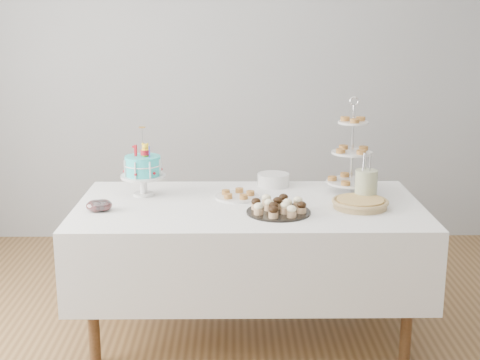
{
  "coord_description": "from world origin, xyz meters",
  "views": [
    {
      "loc": [
        -0.09,
        -3.28,
        1.81
      ],
      "look_at": [
        -0.05,
        0.3,
        0.91
      ],
      "focal_mm": 50.0,
      "sensor_mm": 36.0,
      "label": 1
    }
  ],
  "objects_px": {
    "tiered_stand": "(352,153)",
    "jam_bowl_a": "(96,206)",
    "cupcake_tray": "(279,206)",
    "pastry_plate": "(238,195)",
    "jam_bowl_b": "(102,205)",
    "birthday_cake": "(143,177)",
    "utensil_pitcher": "(366,185)",
    "pie": "(360,203)",
    "plate_stack": "(273,180)",
    "table": "(249,242)"
  },
  "relations": [
    {
      "from": "jam_bowl_b",
      "to": "birthday_cake",
      "type": "bearing_deg",
      "value": 59.32
    },
    {
      "from": "table",
      "to": "birthday_cake",
      "type": "height_order",
      "value": "birthday_cake"
    },
    {
      "from": "cupcake_tray",
      "to": "pastry_plate",
      "type": "xyz_separation_m",
      "value": [
        -0.22,
        0.3,
        -0.02
      ]
    },
    {
      "from": "birthday_cake",
      "to": "pie",
      "type": "bearing_deg",
      "value": 3.53
    },
    {
      "from": "birthday_cake",
      "to": "plate_stack",
      "type": "distance_m",
      "value": 0.8
    },
    {
      "from": "pie",
      "to": "jam_bowl_a",
      "type": "height_order",
      "value": "jam_bowl_a"
    },
    {
      "from": "cupcake_tray",
      "to": "pastry_plate",
      "type": "distance_m",
      "value": 0.37
    },
    {
      "from": "table",
      "to": "pie",
      "type": "xyz_separation_m",
      "value": [
        0.6,
        -0.08,
        0.26
      ]
    },
    {
      "from": "pie",
      "to": "plate_stack",
      "type": "relative_size",
      "value": 1.59
    },
    {
      "from": "table",
      "to": "tiered_stand",
      "type": "relative_size",
      "value": 3.38
    },
    {
      "from": "birthday_cake",
      "to": "jam_bowl_a",
      "type": "xyz_separation_m",
      "value": [
        -0.21,
        -0.32,
        -0.08
      ]
    },
    {
      "from": "cupcake_tray",
      "to": "tiered_stand",
      "type": "xyz_separation_m",
      "value": [
        0.46,
        0.42,
        0.2
      ]
    },
    {
      "from": "table",
      "to": "plate_stack",
      "type": "height_order",
      "value": "plate_stack"
    },
    {
      "from": "table",
      "to": "birthday_cake",
      "type": "relative_size",
      "value": 4.8
    },
    {
      "from": "plate_stack",
      "to": "table",
      "type": "bearing_deg",
      "value": -111.68
    },
    {
      "from": "pie",
      "to": "utensil_pitcher",
      "type": "relative_size",
      "value": 1.12
    },
    {
      "from": "cupcake_tray",
      "to": "plate_stack",
      "type": "distance_m",
      "value": 0.58
    },
    {
      "from": "pastry_plate",
      "to": "jam_bowl_a",
      "type": "height_order",
      "value": "jam_bowl_a"
    },
    {
      "from": "pie",
      "to": "jam_bowl_a",
      "type": "relative_size",
      "value": 2.9
    },
    {
      "from": "pie",
      "to": "tiered_stand",
      "type": "bearing_deg",
      "value": 89.25
    },
    {
      "from": "table",
      "to": "plate_stack",
      "type": "distance_m",
      "value": 0.51
    },
    {
      "from": "table",
      "to": "pie",
      "type": "bearing_deg",
      "value": -7.74
    },
    {
      "from": "birthday_cake",
      "to": "jam_bowl_b",
      "type": "height_order",
      "value": "birthday_cake"
    },
    {
      "from": "table",
      "to": "pastry_plate",
      "type": "height_order",
      "value": "pastry_plate"
    },
    {
      "from": "table",
      "to": "utensil_pitcher",
      "type": "distance_m",
      "value": 0.74
    },
    {
      "from": "pie",
      "to": "pastry_plate",
      "type": "distance_m",
      "value": 0.7
    },
    {
      "from": "jam_bowl_b",
      "to": "utensil_pitcher",
      "type": "height_order",
      "value": "utensil_pitcher"
    },
    {
      "from": "cupcake_tray",
      "to": "jam_bowl_b",
      "type": "distance_m",
      "value": 0.95
    },
    {
      "from": "birthday_cake",
      "to": "pastry_plate",
      "type": "bearing_deg",
      "value": 9.48
    },
    {
      "from": "table",
      "to": "jam_bowl_b",
      "type": "relative_size",
      "value": 18.0
    },
    {
      "from": "jam_bowl_a",
      "to": "utensil_pitcher",
      "type": "relative_size",
      "value": 0.38
    },
    {
      "from": "birthday_cake",
      "to": "tiered_stand",
      "type": "distance_m",
      "value": 1.23
    },
    {
      "from": "tiered_stand",
      "to": "table",
      "type": "bearing_deg",
      "value": -158.05
    },
    {
      "from": "pastry_plate",
      "to": "utensil_pitcher",
      "type": "height_order",
      "value": "utensil_pitcher"
    },
    {
      "from": "cupcake_tray",
      "to": "utensil_pitcher",
      "type": "relative_size",
      "value": 1.23
    },
    {
      "from": "plate_stack",
      "to": "utensil_pitcher",
      "type": "bearing_deg",
      "value": -35.7
    },
    {
      "from": "birthday_cake",
      "to": "jam_bowl_a",
      "type": "bearing_deg",
      "value": -108.15
    },
    {
      "from": "cupcake_tray",
      "to": "jam_bowl_a",
      "type": "height_order",
      "value": "cupcake_tray"
    },
    {
      "from": "table",
      "to": "jam_bowl_a",
      "type": "distance_m",
      "value": 0.87
    },
    {
      "from": "pie",
      "to": "jam_bowl_b",
      "type": "height_order",
      "value": "jam_bowl_b"
    },
    {
      "from": "tiered_stand",
      "to": "pastry_plate",
      "type": "distance_m",
      "value": 0.72
    },
    {
      "from": "plate_stack",
      "to": "pastry_plate",
      "type": "height_order",
      "value": "plate_stack"
    },
    {
      "from": "birthday_cake",
      "to": "pastry_plate",
      "type": "height_order",
      "value": "birthday_cake"
    },
    {
      "from": "utensil_pitcher",
      "to": "plate_stack",
      "type": "bearing_deg",
      "value": 129.77
    },
    {
      "from": "cupcake_tray",
      "to": "jam_bowl_b",
      "type": "xyz_separation_m",
      "value": [
        -0.94,
        0.05,
        -0.01
      ]
    },
    {
      "from": "tiered_stand",
      "to": "jam_bowl_a",
      "type": "bearing_deg",
      "value": -165.19
    },
    {
      "from": "cupcake_tray",
      "to": "pie",
      "type": "bearing_deg",
      "value": 11.92
    },
    {
      "from": "pie",
      "to": "birthday_cake",
      "type": "bearing_deg",
      "value": 167.62
    },
    {
      "from": "utensil_pitcher",
      "to": "pastry_plate",
      "type": "bearing_deg",
      "value": 159.04
    },
    {
      "from": "table",
      "to": "jam_bowl_a",
      "type": "height_order",
      "value": "jam_bowl_a"
    }
  ]
}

